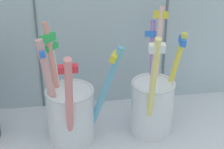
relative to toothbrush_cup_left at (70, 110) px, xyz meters
The scene contains 3 objects.
counter_slab 8.80cm from the toothbrush_cup_left, ahead, with size 64.00×22.00×2.00cm, color silver.
toothbrush_cup_left is the anchor object (origin of this frame).
toothbrush_cup_right 12.62cm from the toothbrush_cup_left, ahead, with size 7.99×11.89×18.75cm.
Camera 1 is at (-7.18, -45.57, 36.42)cm, focal length 58.93 mm.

